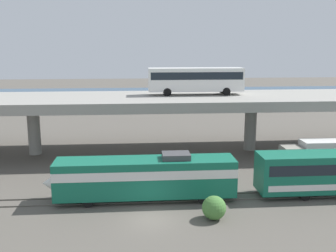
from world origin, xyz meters
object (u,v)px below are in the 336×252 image
at_px(service_truck_west, 314,153).
at_px(parked_car_0, 35,100).
at_px(parked_car_2, 164,99).
at_px(parked_car_3, 127,97).
at_px(parked_car_4, 224,97).
at_px(transit_bus_on_overpass, 196,79).
at_px(parked_car_5, 174,97).
at_px(parked_car_1, 52,97).
at_px(train_locomotive, 137,176).

distance_m(service_truck_west, parked_car_0, 56.94).
relative_size(service_truck_west, parked_car_2, 1.58).
distance_m(parked_car_0, parked_car_2, 26.11).
relative_size(parked_car_0, parked_car_3, 1.12).
bearing_deg(parked_car_4, service_truck_west, -89.03).
height_order(transit_bus_on_overpass, parked_car_4, transit_bus_on_overpass).
relative_size(service_truck_west, parked_car_5, 1.57).
xyz_separation_m(parked_car_3, parked_car_4, (20.78, -0.81, 0.00)).
height_order(service_truck_west, parked_car_4, service_truck_west).
height_order(parked_car_3, parked_car_5, same).
height_order(parked_car_0, parked_car_2, same).
bearing_deg(service_truck_west, parked_car_0, -45.62).
xyz_separation_m(parked_car_2, parked_car_5, (2.26, 2.43, 0.00)).
distance_m(parked_car_2, parked_car_4, 13.18).
bearing_deg(parked_car_0, parked_car_3, 9.71).
relative_size(parked_car_2, parked_car_3, 1.05).
distance_m(transit_bus_on_overpass, parked_car_2, 32.35).
bearing_deg(parked_car_1, parked_car_0, 63.69).
bearing_deg(train_locomotive, parked_car_3, -87.81).
relative_size(train_locomotive, transit_bus_on_overpass, 1.39).
bearing_deg(parked_car_1, parked_car_4, 176.42).
relative_size(train_locomotive, parked_car_5, 3.84).
height_order(train_locomotive, transit_bus_on_overpass, transit_bus_on_overpass).
relative_size(transit_bus_on_overpass, parked_car_5, 2.77).
distance_m(train_locomotive, parked_car_4, 54.29).
bearing_deg(transit_bus_on_overpass, parked_car_0, -48.40).
distance_m(train_locomotive, service_truck_west, 21.08).
height_order(parked_car_2, parked_car_3, same).
bearing_deg(parked_car_1, parked_car_3, 174.67).
relative_size(train_locomotive, parked_car_1, 3.62).
bearing_deg(parked_car_2, parked_car_5, -132.94).
relative_size(parked_car_0, parked_car_4, 1.01).
distance_m(train_locomotive, transit_bus_on_overpass, 20.01).
height_order(parked_car_2, parked_car_5, same).
distance_m(service_truck_west, parked_car_3, 48.83).
distance_m(parked_car_4, parked_car_5, 10.73).
distance_m(transit_bus_on_overpass, parked_car_4, 36.23).
height_order(service_truck_west, parked_car_2, service_truck_west).
distance_m(parked_car_1, parked_car_4, 36.88).
distance_m(service_truck_west, parked_car_1, 58.85).
bearing_deg(parked_car_3, parked_car_4, 177.78).
xyz_separation_m(transit_bus_on_overpass, parked_car_3, (-9.60, 34.58, -6.84)).
distance_m(parked_car_0, parked_car_1, 5.16).
relative_size(parked_car_1, parked_car_3, 1.12).
distance_m(train_locomotive, parked_car_1, 56.19).
bearing_deg(transit_bus_on_overpass, parked_car_2, -86.72).
xyz_separation_m(parked_car_1, parked_car_5, (26.08, -2.08, -0.00)).
distance_m(parked_car_0, parked_car_5, 28.48).
xyz_separation_m(train_locomotive, parked_car_0, (-20.29, 48.59, 0.11)).
xyz_separation_m(service_truck_west, parked_car_0, (-39.83, 40.70, 0.66)).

